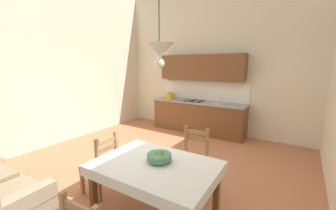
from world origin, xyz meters
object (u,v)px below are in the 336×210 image
object	(u,v)px
dining_chair_tv_side	(101,165)
dining_chair_kitchen_side	(193,159)
kitchen_cabinetry	(198,103)
fruit_bowl	(159,157)
pendant_lamp	(159,51)
dining_table	(155,173)

from	to	relation	value
dining_chair_tv_side	dining_chair_kitchen_side	bearing A→B (deg)	41.21
kitchen_cabinetry	fruit_bowl	distance (m)	3.63
dining_chair_tv_side	pendant_lamp	bearing A→B (deg)	-0.44
dining_chair_kitchen_side	pendant_lamp	size ratio (longest dim) A/B	1.16
dining_chair_tv_side	fruit_bowl	bearing A→B (deg)	3.06
dining_table	fruit_bowl	bearing A→B (deg)	84.33
dining_chair_kitchen_side	fruit_bowl	xyz separation A→B (m)	(-0.03, -0.87, 0.37)
dining_table	pendant_lamp	xyz separation A→B (m)	(0.06, 0.01, 1.42)
kitchen_cabinetry	dining_chair_tv_side	size ratio (longest dim) A/B	2.89
kitchen_cabinetry	dining_chair_kitchen_side	bearing A→B (deg)	-66.61
kitchen_cabinetry	dining_table	bearing A→B (deg)	-72.98
dining_table	dining_chair_tv_side	bearing A→B (deg)	179.03
dining_chair_tv_side	dining_chair_kitchen_side	xyz separation A→B (m)	(1.06, 0.93, 0.00)
dining_table	dining_chair_tv_side	world-z (taller)	dining_chair_tv_side
fruit_bowl	pendant_lamp	bearing A→B (deg)	-47.92
dining_chair_tv_side	dining_table	bearing A→B (deg)	-0.97
kitchen_cabinetry	dining_table	world-z (taller)	kitchen_cabinetry
kitchen_cabinetry	pendant_lamp	size ratio (longest dim) A/B	3.34
dining_chair_tv_side	fruit_bowl	world-z (taller)	dining_chair_tv_side
pendant_lamp	dining_chair_kitchen_side	bearing A→B (deg)	91.60
dining_chair_tv_side	pendant_lamp	xyz separation A→B (m)	(1.09, -0.01, 1.61)
kitchen_cabinetry	dining_chair_kitchen_side	world-z (taller)	kitchen_cabinetry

